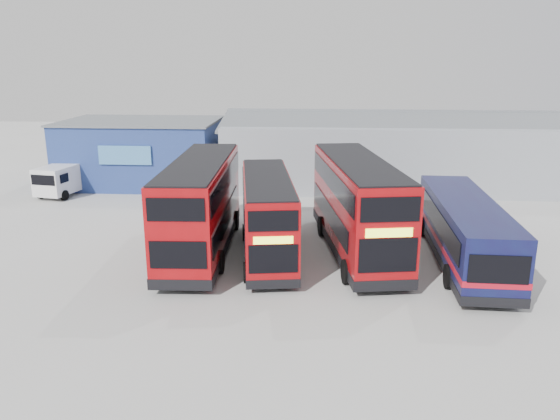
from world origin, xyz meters
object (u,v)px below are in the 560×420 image
at_px(double_decker_right, 357,208).
at_px(panel_van, 66,177).
at_px(office_block, 143,152).
at_px(double_decker_left, 201,208).
at_px(double_decker_centre, 267,217).
at_px(single_decker_blue, 464,232).
at_px(maintenance_shed, 412,150).

distance_m(double_decker_right, panel_van, 23.92).
bearing_deg(office_block, panel_van, -138.33).
height_order(double_decker_right, panel_van, double_decker_right).
xyz_separation_m(double_decker_left, double_decker_centre, (3.50, -0.34, -0.35)).
relative_size(single_decker_blue, panel_van, 2.16).
bearing_deg(panel_van, double_decker_right, -18.10).
distance_m(maintenance_shed, double_decker_right, 18.52).
relative_size(office_block, double_decker_right, 1.03).
height_order(office_block, panel_van, office_block).
xyz_separation_m(office_block, double_decker_right, (16.31, -15.61, -0.12)).
distance_m(double_decker_left, single_decker_blue, 13.39).
bearing_deg(maintenance_shed, double_decker_right, -107.90).
bearing_deg(double_decker_right, double_decker_left, 174.50).
distance_m(double_decker_centre, panel_van, 20.48).
xyz_separation_m(double_decker_right, single_decker_blue, (5.24, -1.12, -0.87)).
distance_m(single_decker_blue, panel_van, 29.07).
height_order(office_block, double_decker_left, office_block).
distance_m(double_decker_left, double_decker_centre, 3.53).
distance_m(office_block, maintenance_shed, 22.09).
height_order(maintenance_shed, double_decker_centre, maintenance_shed).
distance_m(maintenance_shed, panel_van, 27.38).
bearing_deg(maintenance_shed, double_decker_centre, -119.18).
distance_m(maintenance_shed, double_decker_centre, 21.13).
xyz_separation_m(office_block, double_decker_centre, (11.70, -16.44, -0.49)).
xyz_separation_m(office_block, single_decker_blue, (21.55, -16.73, -0.98)).
bearing_deg(double_decker_left, office_block, -65.26).
height_order(maintenance_shed, double_decker_left, maintenance_shed).
distance_m(double_decker_left, double_decker_right, 8.12).
bearing_deg(double_decker_centre, double_decker_right, 2.00).
bearing_deg(panel_van, double_decker_centre, -26.35).
relative_size(office_block, panel_van, 2.22).
bearing_deg(double_decker_centre, panel_van, 134.92).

